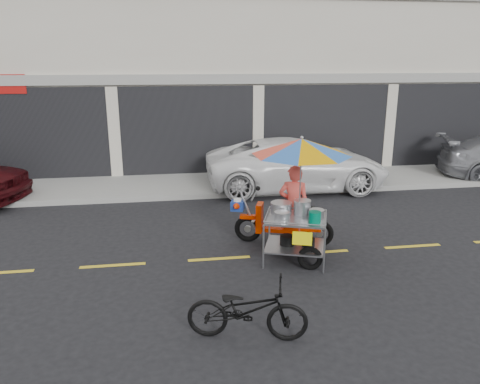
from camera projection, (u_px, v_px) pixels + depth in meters
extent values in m
plane|color=black|center=(319.00, 252.00, 9.32)|extent=(90.00, 90.00, 0.00)
cube|color=gray|center=(263.00, 180.00, 14.52)|extent=(45.00, 3.00, 0.15)
cube|color=beige|center=(239.00, 51.00, 18.18)|extent=(36.00, 8.00, 8.00)
cube|color=black|center=(258.00, 131.00, 15.06)|extent=(35.28, 0.06, 2.90)
cube|color=gray|center=(259.00, 79.00, 14.58)|extent=(36.00, 0.12, 0.30)
cube|color=gold|center=(319.00, 252.00, 9.32)|extent=(42.00, 0.10, 0.01)
imported|color=white|center=(297.00, 164.00, 13.70)|extent=(5.36, 2.57, 1.48)
imported|color=black|center=(247.00, 310.00, 6.36)|extent=(1.75, 0.97, 0.87)
torus|color=black|center=(248.00, 229.00, 9.81)|extent=(0.57, 0.29, 0.57)
torus|color=black|center=(320.00, 233.00, 9.55)|extent=(0.57, 0.29, 0.57)
cylinder|color=#9EA0A5|center=(248.00, 229.00, 9.81)|extent=(0.15, 0.10, 0.14)
cylinder|color=#9EA0A5|center=(320.00, 233.00, 9.55)|extent=(0.15, 0.10, 0.14)
cube|color=red|center=(248.00, 217.00, 9.73)|extent=(0.34, 0.22, 0.08)
cylinder|color=#9EA0A5|center=(248.00, 210.00, 9.69)|extent=(0.36, 0.17, 0.80)
cube|color=red|center=(260.00, 217.00, 9.69)|extent=(0.22, 0.36, 0.60)
cube|color=red|center=(281.00, 229.00, 9.68)|extent=(0.84, 0.53, 0.08)
cube|color=red|center=(303.00, 220.00, 9.54)|extent=(0.79, 0.49, 0.40)
cube|color=black|center=(298.00, 209.00, 9.49)|extent=(0.69, 0.44, 0.10)
cylinder|color=#9EA0A5|center=(254.00, 196.00, 9.59)|extent=(0.21, 0.53, 0.04)
sphere|color=black|center=(258.00, 188.00, 9.73)|extent=(0.10, 0.10, 0.10)
cylinder|color=white|center=(253.00, 220.00, 9.73)|extent=(0.15, 0.15, 0.05)
cube|color=navy|center=(237.00, 206.00, 9.71)|extent=(0.32, 0.29, 0.20)
cylinder|color=white|center=(237.00, 200.00, 9.68)|extent=(0.20, 0.20, 0.05)
cone|color=red|center=(236.00, 207.00, 9.54)|extent=(0.24, 0.27, 0.18)
torus|color=black|center=(310.00, 258.00, 8.51)|extent=(0.46, 0.24, 0.46)
cylinder|color=#9EA0A5|center=(263.00, 247.00, 8.51)|extent=(0.05, 0.05, 0.85)
cylinder|color=#9EA0A5|center=(269.00, 230.00, 9.35)|extent=(0.05, 0.05, 0.85)
cylinder|color=#9EA0A5|center=(324.00, 251.00, 8.32)|extent=(0.05, 0.05, 0.85)
cylinder|color=#9EA0A5|center=(325.00, 233.00, 9.16)|extent=(0.05, 0.05, 0.85)
cube|color=#9EA0A5|center=(295.00, 246.00, 8.87)|extent=(1.33, 1.21, 0.03)
cube|color=#9EA0A5|center=(296.00, 219.00, 8.72)|extent=(1.33, 1.21, 0.04)
cylinder|color=#9EA0A5|center=(294.00, 224.00, 8.28)|extent=(1.04, 0.38, 0.02)
cylinder|color=#9EA0A5|center=(298.00, 208.00, 9.12)|extent=(1.04, 0.38, 0.02)
cylinder|color=#9EA0A5|center=(267.00, 214.00, 8.80)|extent=(0.32, 0.85, 0.02)
cylinder|color=#9EA0A5|center=(326.00, 217.00, 8.61)|extent=(0.32, 0.85, 0.02)
cylinder|color=#9EA0A5|center=(297.00, 237.00, 9.29)|extent=(0.28, 0.72, 0.04)
cylinder|color=#9EA0A5|center=(297.00, 214.00, 9.16)|extent=(0.28, 0.72, 0.04)
cube|color=#FCEE09|center=(302.00, 238.00, 8.30)|extent=(0.34, 0.13, 0.25)
cylinder|color=#B7B7BC|center=(281.00, 208.00, 8.93)|extent=(0.51, 0.51, 0.20)
cylinder|color=#B7B7BC|center=(302.00, 208.00, 8.87)|extent=(0.41, 0.41, 0.26)
cylinder|color=#B7B7BC|center=(317.00, 214.00, 8.67)|extent=(0.35, 0.35, 0.14)
cylinder|color=#B7B7BC|center=(282.00, 216.00, 8.57)|extent=(0.35, 0.35, 0.14)
cylinder|color=#006547|center=(315.00, 218.00, 8.39)|extent=(0.28, 0.28, 0.22)
cylinder|color=black|center=(287.00, 240.00, 8.87)|extent=(0.35, 0.35, 0.18)
cylinder|color=black|center=(308.00, 242.00, 8.80)|extent=(0.30, 0.30, 0.16)
cylinder|color=#9EA0A5|center=(300.00, 179.00, 8.60)|extent=(0.03, 0.03, 1.49)
sphere|color=#9EA0A5|center=(302.00, 137.00, 8.38)|extent=(0.06, 0.06, 0.06)
imported|color=#DE493F|center=(294.00, 206.00, 9.49)|extent=(0.71, 0.58, 1.69)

